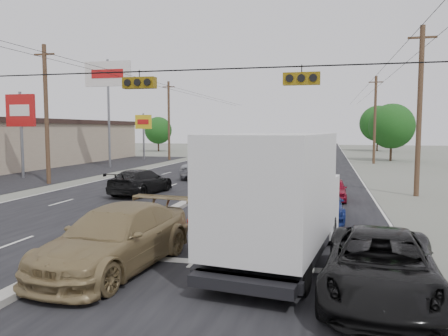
{
  "coord_description": "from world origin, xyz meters",
  "views": [
    {
      "loc": [
        7.26,
        -12.82,
        4.03
      ],
      "look_at": [
        2.6,
        6.84,
        2.2
      ],
      "focal_mm": 35.0,
      "sensor_mm": 36.0,
      "label": 1
    }
  ],
  "objects_px": {
    "queue_car_d": "(322,204)",
    "pole_sign_far": "(143,126)",
    "oncoming_near": "(141,182)",
    "pole_sign_mid": "(21,115)",
    "box_truck": "(279,197)",
    "tree_right_mid": "(392,126)",
    "tan_sedan": "(116,239)",
    "oncoming_far": "(205,168)",
    "red_sedan": "(222,207)",
    "utility_pole_left_b": "(46,114)",
    "utility_pole_right_c": "(375,119)",
    "tree_right_far": "(378,123)",
    "queue_car_e": "(333,189)",
    "utility_pole_left_c": "(169,120)",
    "queue_car_a": "(229,185)",
    "utility_pole_right_b": "(420,110)",
    "black_suv": "(381,267)",
    "pole_sign_billboard": "(108,81)",
    "queue_car_b": "(243,200)",
    "tree_left_far": "(158,130)"
  },
  "relations": [
    {
      "from": "queue_car_d",
      "to": "oncoming_far",
      "type": "height_order",
      "value": "oncoming_far"
    },
    {
      "from": "tree_right_mid",
      "to": "black_suv",
      "type": "height_order",
      "value": "tree_right_mid"
    },
    {
      "from": "utility_pole_left_c",
      "to": "oncoming_far",
      "type": "bearing_deg",
      "value": -61.77
    },
    {
      "from": "utility_pole_right_b",
      "to": "queue_car_d",
      "type": "relative_size",
      "value": 2.22
    },
    {
      "from": "black_suv",
      "to": "oncoming_far",
      "type": "xyz_separation_m",
      "value": [
        -11.01,
        23.53,
        0.04
      ]
    },
    {
      "from": "pole_sign_far",
      "to": "oncoming_near",
      "type": "relative_size",
      "value": 1.13
    },
    {
      "from": "utility_pole_left_b",
      "to": "black_suv",
      "type": "distance_m",
      "value": 27.53
    },
    {
      "from": "queue_car_a",
      "to": "oncoming_near",
      "type": "xyz_separation_m",
      "value": [
        -5.45,
        -0.4,
        0.11
      ]
    },
    {
      "from": "utility_pole_right_b",
      "to": "red_sedan",
      "type": "xyz_separation_m",
      "value": [
        -9.58,
        -9.92,
        -4.43
      ]
    },
    {
      "from": "pole_sign_far",
      "to": "tree_right_mid",
      "type": "height_order",
      "value": "tree_right_mid"
    },
    {
      "from": "red_sedan",
      "to": "oncoming_far",
      "type": "height_order",
      "value": "oncoming_far"
    },
    {
      "from": "utility_pole_right_b",
      "to": "oncoming_near",
      "type": "bearing_deg",
      "value": -169.19
    },
    {
      "from": "utility_pole_right_c",
      "to": "oncoming_near",
      "type": "relative_size",
      "value": 1.89
    },
    {
      "from": "utility_pole_left_c",
      "to": "queue_car_a",
      "type": "distance_m",
      "value": 31.42
    },
    {
      "from": "pole_sign_mid",
      "to": "tree_right_far",
      "type": "height_order",
      "value": "tree_right_far"
    },
    {
      "from": "tree_right_far",
      "to": "queue_car_e",
      "type": "height_order",
      "value": "tree_right_far"
    },
    {
      "from": "utility_pole_left_b",
      "to": "utility_pole_left_c",
      "type": "distance_m",
      "value": 25.0
    },
    {
      "from": "utility_pole_left_c",
      "to": "oncoming_far",
      "type": "distance_m",
      "value": 21.63
    },
    {
      "from": "utility_pole_right_b",
      "to": "queue_car_e",
      "type": "distance_m",
      "value": 7.14
    },
    {
      "from": "utility_pole_right_b",
      "to": "oncoming_near",
      "type": "relative_size",
      "value": 1.89
    },
    {
      "from": "pole_sign_mid",
      "to": "queue_car_a",
      "type": "xyz_separation_m",
      "value": [
        18.6,
        -5.72,
        -4.46
      ]
    },
    {
      "from": "box_truck",
      "to": "oncoming_far",
      "type": "xyz_separation_m",
      "value": [
        -8.37,
        21.28,
        -1.17
      ]
    },
    {
      "from": "utility_pole_right_c",
      "to": "box_truck",
      "type": "xyz_separation_m",
      "value": [
        -6.6,
        -39.96,
        -3.12
      ]
    },
    {
      "from": "black_suv",
      "to": "queue_car_a",
      "type": "distance_m",
      "value": 16.07
    },
    {
      "from": "queue_car_e",
      "to": "utility_pole_left_c",
      "type": "bearing_deg",
      "value": 126.99
    },
    {
      "from": "pole_sign_far",
      "to": "tree_right_mid",
      "type": "distance_m",
      "value": 31.4
    },
    {
      "from": "box_truck",
      "to": "pole_sign_mid",
      "type": "bearing_deg",
      "value": 149.85
    },
    {
      "from": "tree_right_far",
      "to": "oncoming_near",
      "type": "bearing_deg",
      "value": -108.85
    },
    {
      "from": "utility_pole_left_c",
      "to": "tan_sedan",
      "type": "bearing_deg",
      "value": -71.53
    },
    {
      "from": "utility_pole_right_c",
      "to": "tree_right_mid",
      "type": "height_order",
      "value": "utility_pole_right_c"
    },
    {
      "from": "pole_sign_far",
      "to": "tree_right_mid",
      "type": "relative_size",
      "value": 0.84
    },
    {
      "from": "tree_left_far",
      "to": "black_suv",
      "type": "bearing_deg",
      "value": -63.85
    },
    {
      "from": "utility_pole_left_b",
      "to": "tree_right_mid",
      "type": "bearing_deg",
      "value": 47.49
    },
    {
      "from": "queue_car_d",
      "to": "oncoming_near",
      "type": "xyz_separation_m",
      "value": [
        -10.93,
        4.9,
        0.11
      ]
    },
    {
      "from": "tree_right_far",
      "to": "red_sedan",
      "type": "height_order",
      "value": "tree_right_far"
    },
    {
      "from": "utility_pole_left_b",
      "to": "utility_pole_left_c",
      "type": "height_order",
      "value": "same"
    },
    {
      "from": "utility_pole_right_b",
      "to": "tree_right_mid",
      "type": "xyz_separation_m",
      "value": [
        2.5,
        30.0,
        -0.77
      ]
    },
    {
      "from": "utility_pole_right_c",
      "to": "queue_car_e",
      "type": "relative_size",
      "value": 2.8
    },
    {
      "from": "pole_sign_mid",
      "to": "box_truck",
      "type": "xyz_separation_m",
      "value": [
        22.9,
        -17.96,
        -3.12
      ]
    },
    {
      "from": "pole_sign_mid",
      "to": "tan_sedan",
      "type": "distance_m",
      "value": 27.22
    },
    {
      "from": "queue_car_a",
      "to": "queue_car_b",
      "type": "xyz_separation_m",
      "value": [
        1.9,
        -5.53,
        0.07
      ]
    },
    {
      "from": "utility_pole_right_b",
      "to": "oncoming_near",
      "type": "distance_m",
      "value": 17.2
    },
    {
      "from": "pole_sign_mid",
      "to": "tree_right_mid",
      "type": "xyz_separation_m",
      "value": [
        32.0,
        27.0,
        -0.78
      ]
    },
    {
      "from": "pole_sign_mid",
      "to": "oncoming_far",
      "type": "height_order",
      "value": "pole_sign_mid"
    },
    {
      "from": "utility_pole_left_b",
      "to": "tree_left_far",
      "type": "bearing_deg",
      "value": 101.92
    },
    {
      "from": "pole_sign_billboard",
      "to": "tan_sedan",
      "type": "relative_size",
      "value": 1.81
    },
    {
      "from": "queue_car_d",
      "to": "pole_sign_far",
      "type": "bearing_deg",
      "value": 123.28
    },
    {
      "from": "utility_pole_left_b",
      "to": "pole_sign_billboard",
      "type": "relative_size",
      "value": 0.91
    },
    {
      "from": "tan_sedan",
      "to": "oncoming_far",
      "type": "distance_m",
      "value": 23.25
    },
    {
      "from": "utility_pole_left_b",
      "to": "queue_car_e",
      "type": "bearing_deg",
      "value": -7.57
    }
  ]
}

